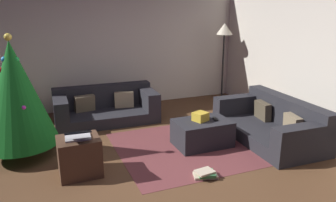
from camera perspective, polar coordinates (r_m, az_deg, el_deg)
name	(u,v)px	position (r m, az deg, el deg)	size (l,w,h in m)	color
ground_plane	(148,172)	(4.42, -3.51, -12.23)	(6.40, 6.40, 0.00)	brown
rear_partition	(97,46)	(6.98, -12.14, 9.30)	(6.40, 0.12, 2.60)	silver
couch_left	(105,107)	(6.32, -10.77, -1.06)	(1.88, 0.95, 0.63)	#26262B
couch_right	(273,124)	(5.62, 17.66, -3.77)	(1.04, 1.90, 0.66)	#26262B
ottoman	(202,133)	(5.16, 5.93, -5.51)	(0.85, 0.58, 0.40)	#26262B
gift_box	(200,117)	(5.07, 5.63, -2.69)	(0.20, 0.19, 0.13)	gold
tv_remote	(215,119)	(5.15, 8.15, -3.10)	(0.05, 0.16, 0.02)	black
christmas_tree	(15,94)	(5.00, -24.86, 1.14)	(1.06, 1.06, 1.75)	brown
side_table	(80,156)	(4.41, -15.04, -9.23)	(0.52, 0.44, 0.50)	#4C3323
laptop	(78,136)	(4.24, -15.30, -5.81)	(0.34, 0.39, 0.17)	silver
book_stack	(206,174)	(4.31, 6.51, -12.42)	(0.34, 0.27, 0.10)	beige
corner_lamp	(224,35)	(7.41, 9.70, 11.16)	(0.36, 0.36, 1.73)	black
area_rug	(202,145)	(5.23, 5.87, -7.51)	(2.60, 2.00, 0.01)	brown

